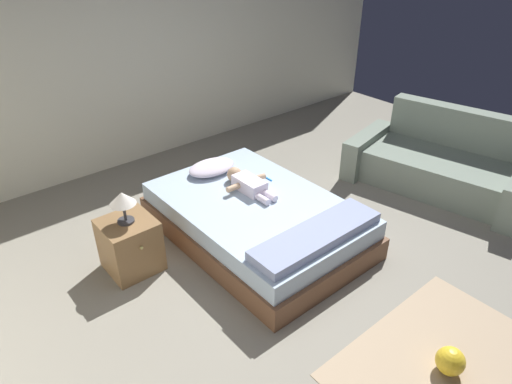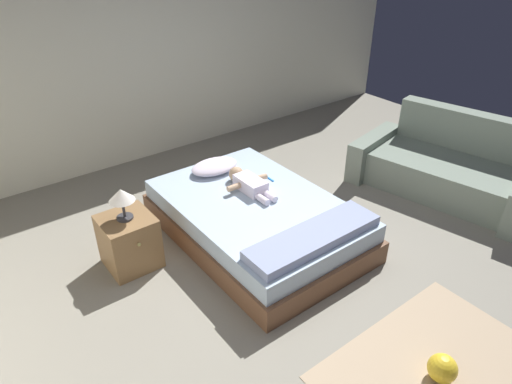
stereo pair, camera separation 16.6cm
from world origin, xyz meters
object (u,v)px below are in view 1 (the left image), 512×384
at_px(couch, 441,163).
at_px(nightstand, 130,245).
at_px(baby, 247,183).
at_px(toy_ball, 450,361).
at_px(bed, 256,219).
at_px(lamp, 122,200).
at_px(pillow, 212,167).
at_px(toothbrush, 267,178).

distance_m(couch, nightstand, 3.51).
relative_size(baby, toy_ball, 3.27).
bearing_deg(bed, couch, -14.00).
height_order(baby, toy_ball, baby).
relative_size(bed, lamp, 7.26).
bearing_deg(nightstand, couch, -14.85).
xyz_separation_m(pillow, baby, (0.06, -0.50, 0.01)).
bearing_deg(bed, nightstand, 163.47).
relative_size(pillow, toothbrush, 3.96).
bearing_deg(toy_ball, nightstand, 115.39).
relative_size(bed, couch, 1.00).
distance_m(baby, couch, 2.33).
bearing_deg(couch, toy_ball, -147.31).
relative_size(pillow, toy_ball, 2.63).
xyz_separation_m(toothbrush, couch, (1.90, -0.82, -0.14)).
xyz_separation_m(baby, nightstand, (-1.21, 0.10, -0.22)).
relative_size(pillow, couch, 0.25).
bearing_deg(toy_ball, pillow, 89.42).
xyz_separation_m(toothbrush, nightstand, (-1.49, 0.07, -0.16)).
bearing_deg(lamp, toy_ball, -64.61).
xyz_separation_m(bed, pillow, (0.02, 0.74, 0.25)).
bearing_deg(pillow, toothbrush, -54.22).
bearing_deg(lamp, nightstand, -90.00).
bearing_deg(baby, toy_ball, -92.25).
distance_m(bed, nightstand, 1.18).
height_order(bed, couch, couch).
distance_m(lamp, toy_ball, 2.68).
height_order(baby, couch, couch).
bearing_deg(pillow, nightstand, -160.65).
xyz_separation_m(bed, nightstand, (-1.13, 0.33, 0.05)).
bearing_deg(toothbrush, lamp, 177.12).
xyz_separation_m(nightstand, lamp, (0.00, 0.00, 0.45)).
bearing_deg(lamp, baby, -4.76).
xyz_separation_m(lamp, toy_ball, (1.12, -2.36, -0.59)).
relative_size(couch, lamp, 7.23).
xyz_separation_m(pillow, toy_ball, (-0.03, -2.76, -0.34)).
bearing_deg(toy_ball, bed, 89.80).
xyz_separation_m(pillow, nightstand, (-1.15, -0.40, -0.21)).
bearing_deg(nightstand, pillow, 19.35).
relative_size(baby, nightstand, 1.32).
bearing_deg(lamp, pillow, 19.35).
distance_m(pillow, couch, 2.60).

